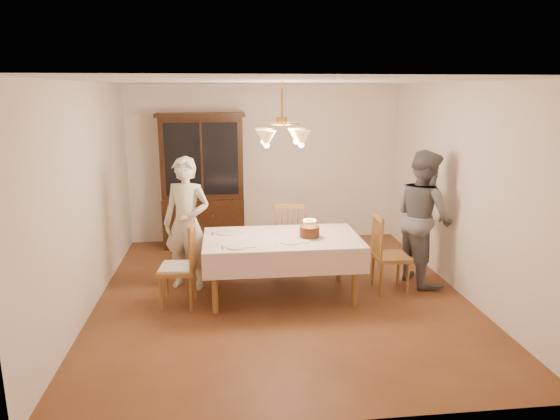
{
  "coord_description": "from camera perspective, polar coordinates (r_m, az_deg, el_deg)",
  "views": [
    {
      "loc": [
        -0.68,
        -5.8,
        2.49
      ],
      "look_at": [
        0.0,
        0.2,
        1.05
      ],
      "focal_mm": 32.0,
      "sensor_mm": 36.0,
      "label": 1
    }
  ],
  "objects": [
    {
      "name": "dining_table",
      "position": [
        6.11,
        0.21,
        -3.78
      ],
      "size": [
        1.9,
        1.1,
        0.76
      ],
      "color": "brown",
      "rests_on": "ground"
    },
    {
      "name": "ground",
      "position": [
        6.35,
        0.21,
        -9.68
      ],
      "size": [
        5.0,
        5.0,
        0.0
      ],
      "primitive_type": "plane",
      "color": "#5B321A",
      "rests_on": "ground"
    },
    {
      "name": "elderly_woman",
      "position": [
        6.45,
        -10.61,
        -1.54
      ],
      "size": [
        0.73,
        0.61,
        1.7
      ],
      "primitive_type": "imported",
      "rotation": [
        0.0,
        0.0,
        -0.38
      ],
      "color": "beige",
      "rests_on": "ground"
    },
    {
      "name": "chair_far_side",
      "position": [
        7.07,
        1.15,
        -3.41
      ],
      "size": [
        0.49,
        0.48,
        1.0
      ],
      "color": "brown",
      "rests_on": "ground"
    },
    {
      "name": "adult_in_grey",
      "position": [
        6.8,
        16.03,
        -0.78
      ],
      "size": [
        0.84,
        0.98,
        1.77
      ],
      "primitive_type": "imported",
      "rotation": [
        0.0,
        0.0,
        1.78
      ],
      "color": "slate",
      "rests_on": "ground"
    },
    {
      "name": "place_setting_far_left",
      "position": [
        6.29,
        -5.98,
        -2.57
      ],
      "size": [
        0.41,
        0.27,
        0.02
      ],
      "color": "white",
      "rests_on": "dining_table"
    },
    {
      "name": "birthday_cake",
      "position": [
        6.05,
        3.38,
        -2.55
      ],
      "size": [
        0.3,
        0.3,
        0.23
      ],
      "color": "white",
      "rests_on": "dining_table"
    },
    {
      "name": "chandelier",
      "position": [
        5.86,
        0.22,
        8.39
      ],
      "size": [
        0.62,
        0.62,
        0.73
      ],
      "color": "#BF8C3F",
      "rests_on": "ground"
    },
    {
      "name": "place_setting_near_left",
      "position": [
        5.72,
        -4.78,
        -4.18
      ],
      "size": [
        0.4,
        0.25,
        0.02
      ],
      "color": "white",
      "rests_on": "dining_table"
    },
    {
      "name": "chair_left_end",
      "position": [
        6.02,
        -11.57,
        -6.64
      ],
      "size": [
        0.46,
        0.47,
        1.0
      ],
      "color": "brown",
      "rests_on": "ground"
    },
    {
      "name": "place_setting_near_right",
      "position": [
        5.88,
        1.33,
        -3.63
      ],
      "size": [
        0.41,
        0.26,
        0.02
      ],
      "color": "white",
      "rests_on": "dining_table"
    },
    {
      "name": "chair_right_end",
      "position": [
        6.49,
        12.44,
        -5.3
      ],
      "size": [
        0.42,
        0.44,
        1.0
      ],
      "color": "brown",
      "rests_on": "ground"
    },
    {
      "name": "china_hutch",
      "position": [
        8.19,
        -8.8,
        3.07
      ],
      "size": [
        1.38,
        0.54,
        2.16
      ],
      "color": "black",
      "rests_on": "ground"
    },
    {
      "name": "room_shell",
      "position": [
        5.91,
        0.22,
        4.57
      ],
      "size": [
        5.0,
        5.0,
        5.0
      ],
      "color": "white",
      "rests_on": "ground"
    }
  ]
}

